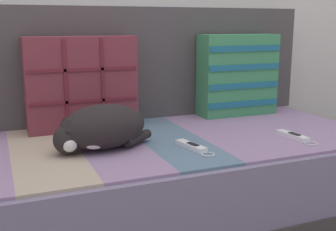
{
  "coord_description": "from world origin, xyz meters",
  "views": [
    {
      "loc": [
        -0.62,
        -1.44,
        0.86
      ],
      "look_at": [
        -0.02,
        0.01,
        0.52
      ],
      "focal_mm": 45.0,
      "sensor_mm": 36.0,
      "label": 1
    }
  ],
  "objects_px": {
    "throw_pillow_quilted": "(81,83)",
    "game_remote_far": "(192,147)",
    "sleeping_cat": "(100,129)",
    "couch": "(165,184)",
    "game_remote_near": "(294,136)",
    "throw_pillow_striped": "(237,75)"
  },
  "relations": [
    {
      "from": "throw_pillow_quilted",
      "to": "game_remote_far",
      "type": "xyz_separation_m",
      "value": [
        0.3,
        -0.46,
        -0.19
      ]
    },
    {
      "from": "sleeping_cat",
      "to": "game_remote_near",
      "type": "distance_m",
      "value": 0.76
    },
    {
      "from": "couch",
      "to": "sleeping_cat",
      "type": "height_order",
      "value": "sleeping_cat"
    },
    {
      "from": "sleeping_cat",
      "to": "game_remote_near",
      "type": "height_order",
      "value": "sleeping_cat"
    },
    {
      "from": "game_remote_near",
      "to": "game_remote_far",
      "type": "xyz_separation_m",
      "value": [
        -0.43,
        0.02,
        -0.0
      ]
    },
    {
      "from": "game_remote_near",
      "to": "throw_pillow_quilted",
      "type": "bearing_deg",
      "value": 146.89
    },
    {
      "from": "throw_pillow_striped",
      "to": "sleeping_cat",
      "type": "bearing_deg",
      "value": -156.72
    },
    {
      "from": "couch",
      "to": "game_remote_near",
      "type": "xyz_separation_m",
      "value": [
        0.46,
        -0.24,
        0.22
      ]
    },
    {
      "from": "game_remote_near",
      "to": "sleeping_cat",
      "type": "bearing_deg",
      "value": 168.66
    },
    {
      "from": "throw_pillow_quilted",
      "to": "game_remote_near",
      "type": "xyz_separation_m",
      "value": [
        0.74,
        -0.48,
        -0.19
      ]
    },
    {
      "from": "throw_pillow_striped",
      "to": "sleeping_cat",
      "type": "distance_m",
      "value": 0.85
    },
    {
      "from": "sleeping_cat",
      "to": "game_remote_far",
      "type": "relative_size",
      "value": 1.87
    },
    {
      "from": "throw_pillow_quilted",
      "to": "sleeping_cat",
      "type": "distance_m",
      "value": 0.35
    },
    {
      "from": "sleeping_cat",
      "to": "game_remote_far",
      "type": "distance_m",
      "value": 0.34
    },
    {
      "from": "couch",
      "to": "throw_pillow_quilted",
      "type": "distance_m",
      "value": 0.55
    },
    {
      "from": "throw_pillow_quilted",
      "to": "game_remote_far",
      "type": "relative_size",
      "value": 2.3
    },
    {
      "from": "sleeping_cat",
      "to": "game_remote_near",
      "type": "bearing_deg",
      "value": -11.34
    },
    {
      "from": "game_remote_near",
      "to": "game_remote_far",
      "type": "bearing_deg",
      "value": 176.75
    },
    {
      "from": "sleeping_cat",
      "to": "couch",
      "type": "bearing_deg",
      "value": 17.36
    },
    {
      "from": "couch",
      "to": "game_remote_near",
      "type": "relative_size",
      "value": 8.66
    },
    {
      "from": "throw_pillow_striped",
      "to": "game_remote_near",
      "type": "xyz_separation_m",
      "value": [
        -0.03,
        -0.48,
        -0.19
      ]
    },
    {
      "from": "game_remote_near",
      "to": "game_remote_far",
      "type": "relative_size",
      "value": 1.02
    }
  ]
}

